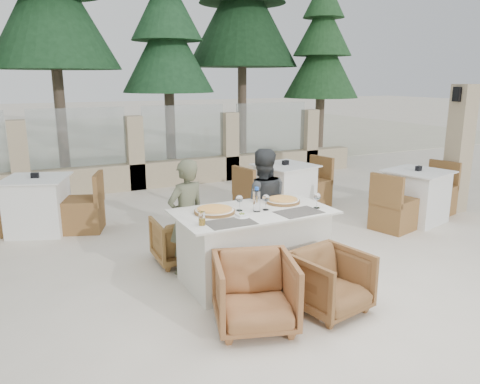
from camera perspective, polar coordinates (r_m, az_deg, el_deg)
name	(u,v)px	position (r m, az deg, el deg)	size (l,w,h in m)	color
ground	(253,283)	(4.99, 1.55, -11.01)	(80.00, 80.00, 0.00)	silver
sand_patch	(73,137)	(18.24, -19.68, 6.38)	(30.00, 16.00, 0.01)	beige
perimeter_wall_far	(135,148)	(9.15, -12.72, 5.29)	(10.00, 0.34, 1.60)	tan
lantern_pillar	(459,149)	(8.14, 25.13, 4.75)	(0.34, 0.34, 2.00)	tan
pine_mid_left	(53,23)	(11.61, -21.89, 18.54)	(2.86, 2.86, 6.50)	#1E4825
pine_centre	(168,60)	(11.78, -8.78, 15.58)	(2.20, 2.20, 5.00)	#214E2A
pine_mid_right	(242,28)	(13.27, 0.27, 19.40)	(2.99, 2.99, 6.80)	#17371B
pine_far_right	(321,72)	(12.98, 9.89, 14.25)	(1.98, 1.98, 4.50)	#224D25
dining_table	(253,246)	(4.91, 1.57, -6.60)	(1.60, 0.90, 0.77)	silver
placemat_near_left	(230,223)	(4.38, -1.17, -3.76)	(0.45, 0.30, 0.00)	#4F4B44
placemat_near_right	(299,212)	(4.76, 7.17, -2.45)	(0.45, 0.30, 0.00)	#514C46
pizza_left	(215,210)	(4.70, -3.12, -2.25)	(0.41, 0.41, 0.05)	orange
pizza_right	(283,201)	(5.10, 5.23, -1.04)	(0.37, 0.37, 0.05)	orange
water_bottle	(257,199)	(4.73, 2.05, -0.89)	(0.07, 0.07, 0.25)	#A2BBD5
wine_glass_centre	(239,202)	(4.75, -0.08, -1.23)	(0.08, 0.08, 0.18)	white
wine_glass_near	(266,201)	(4.79, 3.18, -1.15)	(0.08, 0.08, 0.18)	silver
wine_glass_corner	(317,200)	(4.91, 9.36, -0.92)	(0.08, 0.08, 0.18)	white
beer_glass_left	(202,218)	(4.32, -4.66, -3.23)	(0.06, 0.06, 0.13)	gold
beer_glass_right	(256,195)	(5.11, 1.97, -0.41)	(0.07, 0.07, 0.14)	gold
olive_dish	(242,215)	(4.55, 0.23, -2.84)	(0.11, 0.11, 0.04)	white
armchair_far_left	(179,240)	(5.49, -7.39, -5.77)	(0.57, 0.59, 0.54)	olive
armchair_far_right	(247,229)	(5.74, 0.84, -4.56)	(0.61, 0.63, 0.57)	brown
armchair_near_left	(255,293)	(4.07, 1.83, -12.17)	(0.67, 0.69, 0.63)	#955F36
armchair_near_right	(330,282)	(4.41, 10.95, -10.71)	(0.61, 0.62, 0.57)	brown
diner_left	(186,217)	(5.06, -6.54, -3.08)	(0.46, 0.30, 1.27)	#52553E
diner_right	(262,205)	(5.44, 2.67, -1.54)	(0.64, 0.50, 1.32)	#323537
bg_table_a	(38,205)	(7.01, -23.40, -1.48)	(1.64, 0.82, 0.77)	white
bg_table_b	(285,189)	(7.42, 5.49, 0.40)	(1.64, 0.82, 0.77)	white
bg_table_c	(416,196)	(7.40, 20.67, -0.48)	(1.64, 0.82, 0.77)	silver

